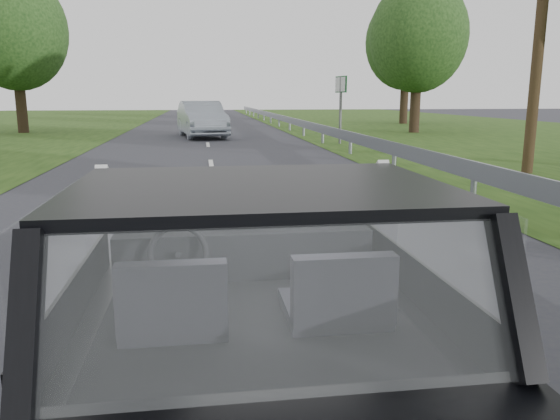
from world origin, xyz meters
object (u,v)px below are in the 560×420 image
object	(u,v)px
other_car	(202,119)
cat	(260,213)
subject_car	(252,302)
highway_sign	(340,110)
utility_pole	(543,3)

from	to	relation	value
other_car	cat	bearing A→B (deg)	-97.77
subject_car	other_car	xyz separation A→B (m)	(-0.19, 22.06, 0.07)
subject_car	highway_sign	xyz separation A→B (m)	(5.03, 17.74, 0.55)
other_car	utility_pole	size ratio (longest dim) A/B	0.63
subject_car	cat	xyz separation A→B (m)	(0.11, 0.65, 0.35)
subject_car	highway_sign	distance (m)	18.44
subject_car	highway_sign	bearing A→B (deg)	74.16
other_car	highway_sign	bearing A→B (deg)	-48.22
highway_sign	other_car	bearing A→B (deg)	131.90
other_car	subject_car	bearing A→B (deg)	-98.08
subject_car	other_car	world-z (taller)	other_car
cat	utility_pole	distance (m)	11.62
subject_car	other_car	bearing A→B (deg)	90.49
highway_sign	utility_pole	bearing A→B (deg)	-82.58
other_car	highway_sign	distance (m)	6.80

